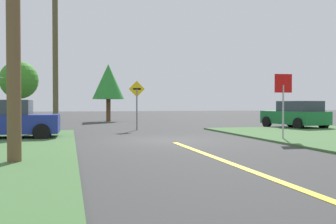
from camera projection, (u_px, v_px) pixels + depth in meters
ground_plane at (168, 140)px, 15.40m from camera, size 120.00×120.00×0.00m
lane_stripe_center at (268, 177)px, 7.65m from camera, size 0.20×14.00×0.01m
stop_sign at (283, 94)px, 15.43m from camera, size 0.74×0.07×2.65m
parked_car_near_building at (8, 120)px, 15.75m from camera, size 3.93×2.12×1.62m
car_on_crossroad at (296, 115)px, 22.92m from camera, size 2.75×4.19×1.62m
utility_pole_mid at (55, 40)px, 19.52m from camera, size 1.80×0.27×9.07m
direction_sign at (137, 99)px, 21.40m from camera, size 0.90×0.13×2.74m
oak_tree_left at (19, 80)px, 32.32m from camera, size 3.17×3.17×5.04m
pine_tree_center at (108, 82)px, 31.84m from camera, size 2.63×2.63×4.74m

